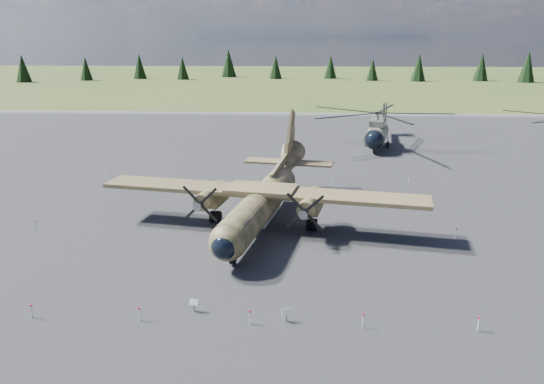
{
  "coord_description": "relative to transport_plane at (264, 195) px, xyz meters",
  "views": [
    {
      "loc": [
        4.61,
        -38.68,
        14.83
      ],
      "look_at": [
        2.31,
        2.0,
        2.91
      ],
      "focal_mm": 35.0,
      "sensor_mm": 36.0,
      "label": 1
    }
  ],
  "objects": [
    {
      "name": "helicopter_near",
      "position": [
        13.29,
        31.58,
        1.18
      ],
      "size": [
        24.17,
        25.53,
        5.17
      ],
      "rotation": [
        0.0,
        0.0,
        -0.21
      ],
      "color": "gray",
      "rests_on": "ground"
    },
    {
      "name": "treeline",
      "position": [
        -2.6,
        3.07,
        2.28
      ],
      "size": [
        340.92,
        344.42,
        10.97
      ],
      "color": "black",
      "rests_on": "ground"
    },
    {
      "name": "ground",
      "position": [
        -1.64,
        -2.42,
        -2.48
      ],
      "size": [
        500.0,
        500.0,
        0.0
      ],
      "primitive_type": "plane",
      "color": "#505827",
      "rests_on": "ground"
    },
    {
      "name": "apron",
      "position": [
        -1.64,
        7.58,
        -2.48
      ],
      "size": [
        120.0,
        120.0,
        0.04
      ],
      "primitive_type": "cube",
      "color": "#58595D",
      "rests_on": "ground"
    },
    {
      "name": "transport_plane",
      "position": [
        0.0,
        0.0,
        0.0
      ],
      "size": [
        26.23,
        23.6,
        8.65
      ],
      "rotation": [
        0.0,
        0.0,
        -0.18
      ],
      "color": "#373D21",
      "rests_on": "ground"
    },
    {
      "name": "info_placard_right",
      "position": [
        2.3,
        -15.53,
        -1.96
      ],
      "size": [
        0.55,
        0.37,
        0.79
      ],
      "rotation": [
        0.0,
        0.0,
        0.34
      ],
      "color": "gray",
      "rests_on": "ground"
    },
    {
      "name": "barrier_fence",
      "position": [
        -2.1,
        -2.5,
        -1.98
      ],
      "size": [
        33.12,
        29.62,
        0.85
      ],
      "color": "white",
      "rests_on": "ground"
    },
    {
      "name": "info_placard_left",
      "position": [
        -2.91,
        -14.71,
        -1.97
      ],
      "size": [
        0.5,
        0.23,
        0.77
      ],
      "rotation": [
        0.0,
        0.0,
        -0.06
      ],
      "color": "gray",
      "rests_on": "ground"
    }
  ]
}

